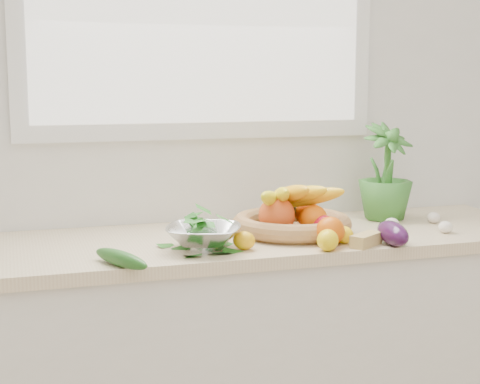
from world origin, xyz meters
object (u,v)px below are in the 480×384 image
object	(u,v)px
eggplant	(393,233)
cucumber	(121,259)
apple	(324,227)
potted_herb	(386,171)
colander_with_spinach	(204,230)
fruit_basket	(291,217)

from	to	relation	value
eggplant	cucumber	bearing A→B (deg)	-179.18
apple	potted_herb	xyz separation A→B (m)	(0.34, 0.22, 0.14)
cucumber	colander_with_spinach	world-z (taller)	colander_with_spinach
cucumber	colander_with_spinach	size ratio (longest dim) A/B	0.83
cucumber	colander_with_spinach	xyz separation A→B (m)	(0.27, 0.13, 0.04)
fruit_basket	colander_with_spinach	distance (m)	0.36
eggplant	potted_herb	size ratio (longest dim) A/B	0.53
eggplant	colander_with_spinach	world-z (taller)	colander_with_spinach
colander_with_spinach	eggplant	bearing A→B (deg)	-11.34
apple	fruit_basket	distance (m)	0.12
fruit_basket	colander_with_spinach	world-z (taller)	fruit_basket
apple	eggplant	size ratio (longest dim) A/B	0.41
cucumber	potted_herb	bearing A→B (deg)	20.91
potted_herb	fruit_basket	world-z (taller)	potted_herb
eggplant	fruit_basket	world-z (taller)	fruit_basket
fruit_basket	cucumber	bearing A→B (deg)	-156.51
fruit_basket	colander_with_spinach	xyz separation A→B (m)	(-0.34, -0.14, 0.00)
potted_herb	fruit_basket	size ratio (longest dim) A/B	0.81
fruit_basket	colander_with_spinach	bearing A→B (deg)	-158.04
eggplant	colander_with_spinach	size ratio (longest dim) A/B	0.63
apple	potted_herb	size ratio (longest dim) A/B	0.22
cucumber	apple	bearing A→B (deg)	13.75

